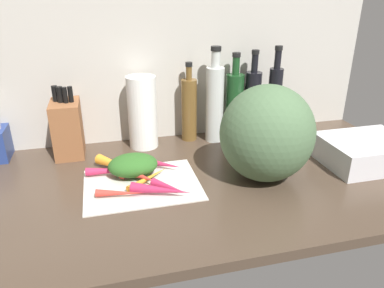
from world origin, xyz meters
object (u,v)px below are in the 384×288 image
object	(u,v)px
carrot_6	(114,171)
carrot_7	(161,190)
carrot_2	(148,177)
paper_towel_roll	(142,112)
carrot_4	(167,187)
carrot_8	(118,165)
carrot_3	(134,166)
dish_rack	(366,151)
carrot_5	(138,175)
bottle_3	(252,102)
winter_squash	(267,133)
cutting_board	(142,184)
bottle_0	(189,109)
bottle_2	(234,104)
bottle_1	(215,102)
carrot_1	(163,164)
knife_block	(68,128)
carrot_0	(120,193)
bottle_4	(274,100)

from	to	relation	value
carrot_6	carrot_7	size ratio (longest dim) A/B	0.99
carrot_2	paper_towel_roll	world-z (taller)	paper_towel_roll
carrot_4	carrot_8	xyz separation A→B (cm)	(-13.48, 17.01, 0.39)
carrot_3	dish_rack	xyz separation A→B (cm)	(78.41, -12.34, 1.90)
carrot_5	carrot_6	distance (cm)	9.07
bottle_3	carrot_3	bearing A→B (deg)	-155.61
carrot_3	winter_squash	world-z (taller)	winter_squash
cutting_board	bottle_3	distance (cm)	59.96
carrot_6	bottle_0	xyz separation A→B (cm)	(31.18, 24.92, 10.60)
paper_towel_roll	bottle_3	xyz separation A→B (cm)	(44.50, 1.40, 0.30)
carrot_7	winter_squash	size ratio (longest dim) A/B	0.59
carrot_6	bottle_2	size ratio (longest dim) A/B	0.52
carrot_8	bottle_1	xyz separation A→B (cm)	(39.18, 18.82, 13.17)
cutting_board	carrot_8	world-z (taller)	carrot_8
cutting_board	dish_rack	xyz separation A→B (cm)	(77.04, -3.61, 4.05)
carrot_1	carrot_2	xyz separation A→B (cm)	(-5.92, -7.41, -0.29)
carrot_1	carrot_7	xyz separation A→B (cm)	(-3.45, -17.01, 0.33)
carrot_1	knife_block	bearing A→B (deg)	145.31
carrot_6	paper_towel_roll	distance (cm)	28.11
carrot_0	bottle_2	world-z (taller)	bottle_2
cutting_board	bottle_4	world-z (taller)	bottle_4
bottle_1	bottle_2	bearing A→B (deg)	16.03
carrot_7	bottle_3	xyz separation A→B (cm)	(44.54, 40.06, 11.42)
cutting_board	carrot_0	xyz separation A→B (cm)	(-7.13, -6.31, 1.54)
bottle_0	carrot_1	bearing A→B (deg)	-122.00
carrot_7	knife_block	xyz separation A→B (cm)	(-27.07, 38.13, 7.78)
carrot_3	bottle_0	world-z (taller)	bottle_0
carrot_2	bottle_0	bearing A→B (deg)	56.36
carrot_1	paper_towel_roll	size ratio (longest dim) A/B	0.50
carrot_1	bottle_3	xyz separation A→B (cm)	(41.09, 23.06, 11.75)
carrot_4	dish_rack	xyz separation A→B (cm)	(70.22, 2.87, 2.27)
carrot_8	knife_block	xyz separation A→B (cm)	(-15.83, 19.16, 7.67)
carrot_1	bottle_2	size ratio (longest dim) A/B	0.40
bottle_1	bottle_2	xyz separation A→B (cm)	(9.05, 2.60, -2.16)
bottle_1	bottle_4	distance (cm)	24.12
winter_squash	paper_towel_roll	bearing A→B (deg)	134.72
knife_block	bottle_2	xyz separation A→B (cm)	(64.06, 2.26, 3.34)
carrot_5	bottle_4	world-z (taller)	bottle_4
carrot_7	carrot_8	bearing A→B (deg)	120.65
bottle_3	dish_rack	xyz separation A→B (cm)	(27.92, -35.23, -9.43)
carrot_4	bottle_4	distance (cm)	61.58
carrot_8	bottle_4	xyz separation A→B (cm)	(63.22, 16.88, 12.62)
carrot_1	bottle_4	bearing A→B (deg)	21.22
bottle_1	bottle_4	size ratio (longest dim) A/B	1.01
carrot_4	carrot_2	bearing A→B (deg)	121.65
carrot_3	dish_rack	world-z (taller)	dish_rack
dish_rack	knife_block	bearing A→B (deg)	161.50
carrot_5	bottle_2	bearing A→B (deg)	35.00
carrot_1	carrot_6	bearing A→B (deg)	-177.49
dish_rack	bottle_4	bearing A→B (deg)	123.44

